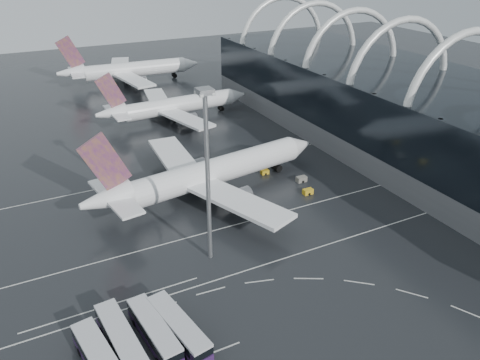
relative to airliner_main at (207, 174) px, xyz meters
name	(u,v)px	position (x,y,z in m)	size (l,w,h in m)	color
ground	(249,262)	(-3.38, -26.35, -4.97)	(420.00, 420.00, 0.00)	black
terminal	(427,118)	(58.18, -6.52, 5.90)	(42.00, 160.00, 34.90)	#525356
lane_marking_near	(254,268)	(-3.38, -28.35, -4.97)	(120.00, 0.25, 0.01)	beige
lane_marking_mid	(221,229)	(-3.38, -14.35, -4.97)	(120.00, 0.25, 0.01)	beige
lane_marking_far	(173,173)	(-3.38, 13.65, -4.97)	(120.00, 0.25, 0.01)	beige
bus_bay_line_north	(114,304)	(-27.38, -26.35, -4.97)	(28.00, 0.25, 0.01)	beige
airliner_main	(207,174)	(0.00, 0.00, 0.00)	(58.61, 50.88, 19.86)	white
airliner_gate_b	(173,106)	(10.04, 50.63, -0.59)	(50.37, 45.30, 17.50)	white
airliner_gate_c	(128,70)	(9.07, 100.48, 0.02)	(56.07, 51.70, 19.98)	white
bus_row_near_b	(121,339)	(-28.50, -36.11, -3.10)	(4.38, 14.07, 3.41)	#2D1543
bus_row_near_c	(154,330)	(-23.89, -36.46, -3.21)	(4.38, 13.31, 3.22)	#2D1543
bus_row_near_d	(179,328)	(-20.66, -37.55, -3.14)	(5.32, 13.84, 3.33)	#2D1543
floodlight_mast	(207,158)	(-8.92, -21.93, 14.55)	(2.38, 2.38, 31.04)	gray
gse_cart_belly_a	(308,192)	(20.13, -10.18, -4.36)	(2.25, 1.33, 1.23)	gold
gse_cart_belly_d	(301,179)	(22.25, -4.41, -4.32)	(2.40, 1.42, 1.31)	slate
gse_cart_belly_e	(265,172)	(16.53, 3.13, -4.44)	(1.95, 1.15, 1.06)	gold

